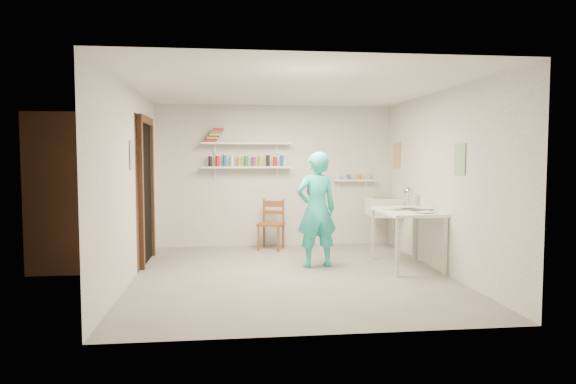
{
  "coord_description": "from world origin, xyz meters",
  "views": [
    {
      "loc": [
        -0.81,
        -6.5,
        1.54
      ],
      "look_at": [
        0.0,
        0.4,
        1.05
      ],
      "focal_mm": 32.0,
      "sensor_mm": 36.0,
      "label": 1
    }
  ],
  "objects": [
    {
      "name": "wooden_chair",
      "position": [
        -0.11,
        1.84,
        0.42
      ],
      "size": [
        0.5,
        0.49,
        0.84
      ],
      "primitive_type": "cube",
      "rotation": [
        0.0,
        0.0,
        -0.36
      ],
      "color": "brown",
      "rests_on": "ground"
    },
    {
      "name": "ceiling",
      "position": [
        0.0,
        0.0,
        2.41
      ],
      "size": [
        4.0,
        4.5,
        0.02
      ],
      "primitive_type": "cube",
      "color": "silver",
      "rests_on": "wall_back"
    },
    {
      "name": "door_jamb_near",
      "position": [
        -1.97,
        0.55,
        1.0
      ],
      "size": [
        0.06,
        0.1,
        2.0
      ],
      "primitive_type": "cube",
      "color": "brown",
      "rests_on": "ground"
    },
    {
      "name": "work_table",
      "position": [
        1.64,
        0.3,
        0.4
      ],
      "size": [
        0.71,
        1.19,
        0.79
      ],
      "primitive_type": "cube",
      "color": "white",
      "rests_on": "ground"
    },
    {
      "name": "poster_right_b",
      "position": [
        1.99,
        -0.55,
        1.5
      ],
      "size": [
        0.01,
        0.3,
        0.38
      ],
      "primitive_type": "cube",
      "color": "#3F724C",
      "rests_on": "wall_right"
    },
    {
      "name": "spray_cans",
      "position": [
        -0.5,
        2.13,
        1.45
      ],
      "size": [
        1.34,
        0.06,
        0.17
      ],
      "color": "black",
      "rests_on": "shelf_lower"
    },
    {
      "name": "wall_left",
      "position": [
        -2.01,
        0.0,
        1.2
      ],
      "size": [
        0.02,
        4.5,
        2.4
      ],
      "primitive_type": "cube",
      "color": "silver",
      "rests_on": "ground"
    },
    {
      "name": "wall_front",
      "position": [
        0.0,
        -2.26,
        1.2
      ],
      "size": [
        4.0,
        0.02,
        2.4
      ],
      "primitive_type": "cube",
      "color": "silver",
      "rests_on": "ground"
    },
    {
      "name": "shelf_upper",
      "position": [
        -0.5,
        2.13,
        1.75
      ],
      "size": [
        1.5,
        0.22,
        0.03
      ],
      "primitive_type": "cube",
      "color": "white",
      "rests_on": "wall_back"
    },
    {
      "name": "ledge_pots",
      "position": [
        1.35,
        2.17,
        1.18
      ],
      "size": [
        0.48,
        0.07,
        0.09
      ],
      "color": "silver",
      "rests_on": "ledge_shelf"
    },
    {
      "name": "shelf_lower",
      "position": [
        -0.5,
        2.13,
        1.35
      ],
      "size": [
        1.5,
        0.22,
        0.03
      ],
      "primitive_type": "cube",
      "color": "white",
      "rests_on": "wall_back"
    },
    {
      "name": "floor",
      "position": [
        0.0,
        0.0,
        -0.01
      ],
      "size": [
        4.0,
        4.5,
        0.02
      ],
      "primitive_type": "cube",
      "color": "slate",
      "rests_on": "ground"
    },
    {
      "name": "desk_lamp",
      "position": [
        1.84,
        0.77,
        1.01
      ],
      "size": [
        0.15,
        0.15,
        0.15
      ],
      "primitive_type": "sphere",
      "color": "silver",
      "rests_on": "work_table"
    },
    {
      "name": "poster_left",
      "position": [
        -1.99,
        0.05,
        1.55
      ],
      "size": [
        0.01,
        0.28,
        0.36
      ],
      "primitive_type": "cube",
      "color": "#334C7F",
      "rests_on": "wall_left"
    },
    {
      "name": "doorway_recess",
      "position": [
        -1.99,
        1.05,
        1.0
      ],
      "size": [
        0.02,
        0.9,
        2.0
      ],
      "primitive_type": "cube",
      "color": "black",
      "rests_on": "wall_left"
    },
    {
      "name": "papers",
      "position": [
        1.64,
        0.3,
        0.8
      ],
      "size": [
        0.3,
        0.22,
        0.02
      ],
      "color": "silver",
      "rests_on": "work_table"
    },
    {
      "name": "wall_clock",
      "position": [
        0.44,
        0.66,
        1.06
      ],
      "size": [
        0.29,
        0.09,
        0.29
      ],
      "primitive_type": "cylinder",
      "rotation": [
        1.57,
        0.0,
        0.18
      ],
      "color": "beige",
      "rests_on": "man"
    },
    {
      "name": "door_jamb_far",
      "position": [
        -1.97,
        1.55,
        1.0
      ],
      "size": [
        0.06,
        0.1,
        2.0
      ],
      "primitive_type": "cube",
      "color": "brown",
      "rests_on": "ground"
    },
    {
      "name": "corridor_box",
      "position": [
        -2.7,
        1.05,
        1.05
      ],
      "size": [
        1.4,
        1.5,
        2.1
      ],
      "primitive_type": "cube",
      "color": "brown",
      "rests_on": "ground"
    },
    {
      "name": "ledge_shelf",
      "position": [
        1.35,
        2.17,
        1.12
      ],
      "size": [
        0.7,
        0.14,
        0.03
      ],
      "primitive_type": "cube",
      "color": "white",
      "rests_on": "wall_back"
    },
    {
      "name": "belfast_sink",
      "position": [
        1.75,
        1.7,
        0.7
      ],
      "size": [
        0.48,
        0.6,
        0.3
      ],
      "primitive_type": "cube",
      "color": "white",
      "rests_on": "wall_right"
    },
    {
      "name": "man",
      "position": [
        0.4,
        0.45,
        0.8
      ],
      "size": [
        0.64,
        0.48,
        1.6
      ],
      "primitive_type": "imported",
      "rotation": [
        0.0,
        0.0,
        3.32
      ],
      "color": "#27C7C1",
      "rests_on": "ground"
    },
    {
      "name": "wall_back",
      "position": [
        0.0,
        2.26,
        1.2
      ],
      "size": [
        4.0,
        0.02,
        2.4
      ],
      "primitive_type": "cube",
      "color": "silver",
      "rests_on": "ground"
    },
    {
      "name": "door_lintel",
      "position": [
        -1.97,
        1.05,
        2.05
      ],
      "size": [
        0.06,
        1.05,
        0.1
      ],
      "primitive_type": "cube",
      "color": "brown",
      "rests_on": "wall_left"
    },
    {
      "name": "book_stack",
      "position": [
        -1.03,
        2.13,
        1.88
      ],
      "size": [
        0.32,
        0.14,
        0.22
      ],
      "color": "red",
      "rests_on": "shelf_upper"
    },
    {
      "name": "wall_right",
      "position": [
        2.01,
        0.0,
        1.2
      ],
      "size": [
        0.02,
        4.5,
        2.4
      ],
      "primitive_type": "cube",
      "color": "silver",
      "rests_on": "ground"
    },
    {
      "name": "poster_right_a",
      "position": [
        1.99,
        1.8,
        1.55
      ],
      "size": [
        0.01,
        0.34,
        0.42
      ],
      "primitive_type": "cube",
      "color": "#995933",
      "rests_on": "wall_right"
    }
  ]
}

